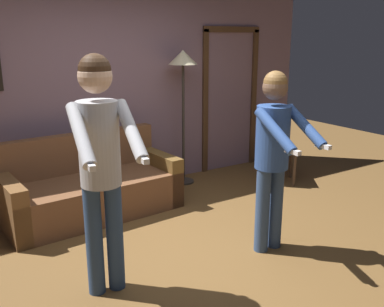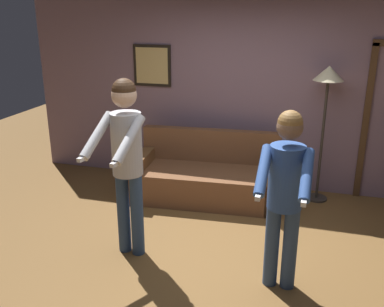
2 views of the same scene
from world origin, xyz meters
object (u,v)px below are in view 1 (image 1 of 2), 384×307
(person_standing_left, at_px, (100,153))
(dining_chair_distant, at_px, (274,144))
(person_standing_right, at_px, (274,147))
(torchiere_lamp, at_px, (183,71))
(couch, at_px, (91,190))

(person_standing_left, bearing_deg, dining_chair_distant, 23.85)
(person_standing_right, bearing_deg, person_standing_left, 174.08)
(torchiere_lamp, xyz_separation_m, dining_chair_distant, (1.07, -0.62, -0.99))
(person_standing_right, distance_m, dining_chair_distant, 2.07)
(torchiere_lamp, relative_size, person_standing_right, 1.07)
(couch, xyz_separation_m, torchiere_lamp, (1.43, 0.35, 1.24))
(couch, relative_size, torchiere_lamp, 1.10)
(couch, distance_m, dining_chair_distant, 2.53)
(dining_chair_distant, bearing_deg, couch, 173.96)
(couch, bearing_deg, dining_chair_distant, -6.04)
(person_standing_right, relative_size, dining_chair_distant, 1.78)
(person_standing_right, bearing_deg, couch, 122.82)
(torchiere_lamp, distance_m, dining_chair_distant, 1.58)
(torchiere_lamp, bearing_deg, dining_chair_distant, -30.09)
(torchiere_lamp, bearing_deg, person_standing_left, -134.22)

